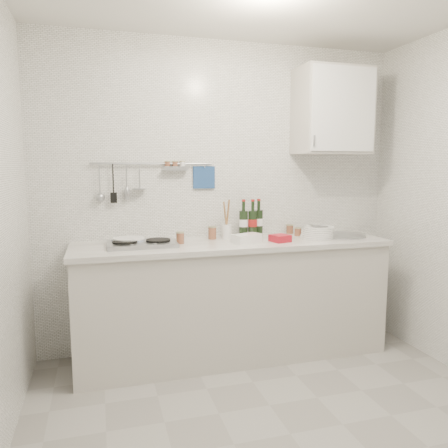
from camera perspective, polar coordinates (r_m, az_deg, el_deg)
name	(u,v)px	position (r m, az deg, el deg)	size (l,w,h in m)	color
floor	(290,434)	(2.76, 8.67, -25.49)	(3.00, 3.00, 0.00)	gray
back_wall	(222,196)	(3.64, -0.21, 3.61)	(3.00, 0.02, 2.50)	silver
counter	(234,302)	(3.51, 1.25, -10.13)	(2.44, 0.64, 0.96)	#B3AEA5
wall_rail	(150,176)	(3.48, -9.60, 6.23)	(0.98, 0.09, 0.34)	#93969B
wall_cabinet	(333,112)	(3.84, 14.00, 14.07)	(0.60, 0.38, 0.70)	#B3AEA5
plate_stack_hob	(128,241)	(3.32, -12.47, -2.23)	(0.26, 0.26, 0.05)	#445E9B
plate_stack_sink	(318,232)	(3.64, 12.15, -1.06)	(0.29, 0.28, 0.10)	white
wine_bottles	(252,218)	(3.59, 3.63, 0.74)	(0.21, 0.11, 0.31)	black
butter_dish	(246,238)	(3.33, 2.95, -1.89)	(0.22, 0.11, 0.07)	white
strawberry_punnet	(280,238)	(3.40, 7.33, -1.86)	(0.13, 0.13, 0.05)	red
utensil_crock	(227,230)	(3.51, 0.35, -0.73)	(0.08, 0.08, 0.32)	white
jar_a	(212,233)	(3.50, -1.55, -1.13)	(0.07, 0.07, 0.10)	brown
jar_b	(290,229)	(3.83, 8.59, -0.64)	(0.06, 0.06, 0.08)	brown
jar_c	(298,231)	(3.71, 9.62, -0.97)	(0.06, 0.06, 0.07)	brown
jar_d	(180,238)	(3.31, -5.74, -1.77)	(0.06, 0.06, 0.09)	brown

